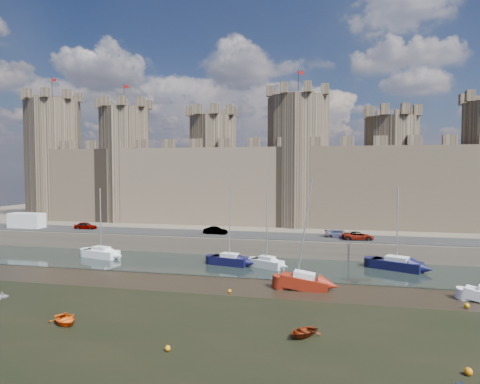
{
  "coord_description": "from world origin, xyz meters",
  "views": [
    {
      "loc": [
        8.69,
        -29.65,
        12.55
      ],
      "look_at": [
        -2.86,
        22.0,
        9.77
      ],
      "focal_mm": 32.0,
      "sensor_mm": 36.0,
      "label": 1
    }
  ],
  "objects": [
    {
      "name": "sailboat_1",
      "position": [
        -4.71,
        24.01,
        0.79
      ],
      "size": [
        5.22,
        2.89,
        9.87
      ],
      "rotation": [
        0.0,
        0.0,
        -0.21
      ],
      "color": "black",
      "rests_on": "ground"
    },
    {
      "name": "quay",
      "position": [
        0.0,
        60.0,
        1.25
      ],
      "size": [
        160.0,
        60.0,
        2.5
      ],
      "primitive_type": "cube",
      "color": "#4C443A",
      "rests_on": "ground"
    },
    {
      "name": "car_1",
      "position": [
        -9.39,
        33.68,
        3.1
      ],
      "size": [
        3.72,
        1.51,
        1.2
      ],
      "primitive_type": "imported",
      "rotation": [
        0.0,
        0.0,
        1.5
      ],
      "color": "gray",
      "rests_on": "quay"
    },
    {
      "name": "water_channel",
      "position": [
        0.0,
        24.0,
        0.04
      ],
      "size": [
        160.0,
        12.0,
        0.08
      ],
      "primitive_type": "cube",
      "color": "black",
      "rests_on": "ground"
    },
    {
      "name": "buoy_4",
      "position": [
        -2.5,
        -2.53,
        0.2
      ],
      "size": [
        0.41,
        0.41,
        0.41
      ],
      "primitive_type": "sphere",
      "color": "orange",
      "rests_on": "ground"
    },
    {
      "name": "sailboat_3",
      "position": [
        16.29,
        26.1,
        0.8
      ],
      "size": [
        6.38,
        4.59,
        10.44
      ],
      "rotation": [
        0.0,
        0.0,
        -0.43
      ],
      "color": "black",
      "rests_on": "ground"
    },
    {
      "name": "sailboat_2",
      "position": [
        0.3,
        23.61,
        0.76
      ],
      "size": [
        4.59,
        3.29,
        9.25
      ],
      "rotation": [
        0.0,
        0.0,
        -0.43
      ],
      "color": "silver",
      "rests_on": "ground"
    },
    {
      "name": "castle",
      "position": [
        -0.64,
        48.0,
        11.67
      ],
      "size": [
        108.5,
        11.0,
        29.0
      ],
      "color": "#42382B",
      "rests_on": "quay"
    },
    {
      "name": "ground",
      "position": [
        0.0,
        0.0,
        0.0
      ],
      "size": [
        160.0,
        160.0,
        0.0
      ],
      "primitive_type": "plane",
      "color": "black",
      "rests_on": "ground"
    },
    {
      "name": "dinghy_0",
      "position": [
        -12.67,
        0.6,
        0.31
      ],
      "size": [
        3.72,
        3.59,
        0.63
      ],
      "primitive_type": "imported",
      "rotation": [
        1.57,
        0.0,
        0.89
      ],
      "color": "#CC4A0C",
      "rests_on": "ground"
    },
    {
      "name": "sailboat_4",
      "position": [
        5.63,
        14.98,
        0.82
      ],
      "size": [
        4.98,
        2.07,
        11.51
      ],
      "rotation": [
        0.0,
        0.0,
        -0.03
      ],
      "color": "maroon",
      "rests_on": "ground"
    },
    {
      "name": "seaweed_patch",
      "position": [
        0.0,
        -6.0,
        0.01
      ],
      "size": [
        70.0,
        34.0,
        0.01
      ],
      "primitive_type": "cube",
      "color": "black",
      "rests_on": "ground"
    },
    {
      "name": "buoy_3",
      "position": [
        20.45,
        12.0,
        0.24
      ],
      "size": [
        0.48,
        0.48,
        0.48
      ],
      "primitive_type": "sphere",
      "color": "#CE8A09",
      "rests_on": "ground"
    },
    {
      "name": "sailboat_0",
      "position": [
        -23.66,
        24.66,
        0.78
      ],
      "size": [
        5.6,
        3.21,
        9.85
      ],
      "rotation": [
        0.0,
        0.0,
        -0.23
      ],
      "color": "white",
      "rests_on": "ground"
    },
    {
      "name": "car_0",
      "position": [
        -32.2,
        34.29,
        3.12
      ],
      "size": [
        3.77,
        1.79,
        1.25
      ],
      "primitive_type": "imported",
      "rotation": [
        0.0,
        0.0,
        1.66
      ],
      "color": "gray",
      "rests_on": "quay"
    },
    {
      "name": "dinghy_4",
      "position": [
        6.42,
        2.15,
        0.3
      ],
      "size": [
        3.25,
        3.53,
        0.6
      ],
      "primitive_type": "imported",
      "rotation": [
        1.57,
        0.0,
        5.74
      ],
      "color": "maroon",
      "rests_on": "ground"
    },
    {
      "name": "van",
      "position": [
        -42.97,
        33.5,
        3.8
      ],
      "size": [
        5.99,
        2.43,
        2.61
      ],
      "primitive_type": "cube",
      "rotation": [
        0.0,
        0.0,
        -0.01
      ],
      "color": "silver",
      "rests_on": "quay"
    },
    {
      "name": "buoy_2",
      "position": [
        16.74,
        -1.8,
        0.25
      ],
      "size": [
        0.5,
        0.5,
        0.5
      ],
      "primitive_type": "sphere",
      "color": "#C96908",
      "rests_on": "ground"
    },
    {
      "name": "buoy_1",
      "position": [
        -1.71,
        12.0,
        0.19
      ],
      "size": [
        0.38,
        0.38,
        0.38
      ],
      "primitive_type": "sphere",
      "color": "orange",
      "rests_on": "ground"
    },
    {
      "name": "dinghy_3",
      "position": [
        -22.62,
        5.08,
        0.36
      ],
      "size": [
        1.39,
        1.21,
        0.72
      ],
      "primitive_type": "imported",
      "rotation": [
        1.57,
        0.0,
        1.59
      ],
      "color": "white",
      "rests_on": "ground"
    },
    {
      "name": "road",
      "position": [
        0.0,
        34.0,
        2.55
      ],
      "size": [
        160.0,
        7.0,
        0.1
      ],
      "primitive_type": "cube",
      "color": "black",
      "rests_on": "quay"
    },
    {
      "name": "car_2",
      "position": [
        9.4,
        34.49,
        3.11
      ],
      "size": [
        4.33,
        1.99,
        1.23
      ],
      "primitive_type": "imported",
      "rotation": [
        0.0,
        0.0,
        1.51
      ],
      "color": "gray",
      "rests_on": "quay"
    },
    {
      "name": "car_3",
      "position": [
        11.93,
        32.84,
        3.11
      ],
      "size": [
        4.6,
        2.53,
        1.22
      ],
      "primitive_type": "imported",
      "rotation": [
        0.0,
        0.0,
        1.69
      ],
      "color": "gray",
      "rests_on": "quay"
    }
  ]
}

